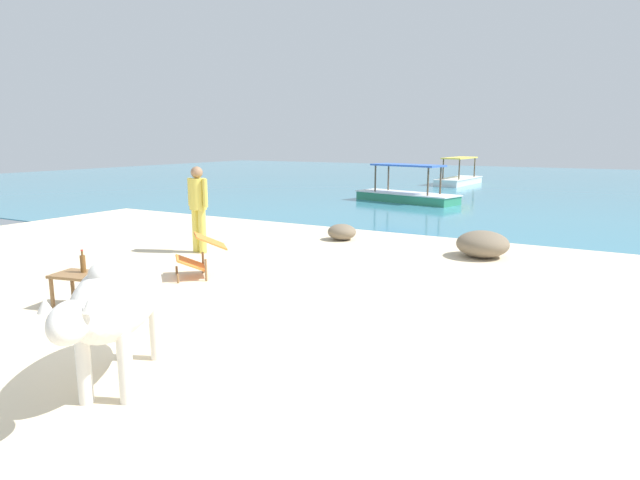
{
  "coord_description": "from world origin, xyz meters",
  "views": [
    {
      "loc": [
        4.44,
        -4.43,
        2.16
      ],
      "look_at": [
        0.2,
        3.0,
        0.55
      ],
      "focal_mm": 30.25,
      "sensor_mm": 36.0,
      "label": 1
    }
  ],
  "objects_px": {
    "bottle": "(83,263)",
    "boat_white": "(459,179)",
    "boat_green": "(407,194)",
    "cow": "(117,299)",
    "deck_chair_near": "(201,253)",
    "low_bench_table": "(84,279)",
    "person_standing": "(198,203)"
  },
  "relations": [
    {
      "from": "bottle",
      "to": "boat_white",
      "type": "bearing_deg",
      "value": 92.92
    },
    {
      "from": "bottle",
      "to": "boat_green",
      "type": "distance_m",
      "value": 13.34
    },
    {
      "from": "cow",
      "to": "bottle",
      "type": "distance_m",
      "value": 2.56
    },
    {
      "from": "deck_chair_near",
      "to": "boat_white",
      "type": "xyz_separation_m",
      "value": [
        -1.4,
        19.6,
        -0.13
      ]
    },
    {
      "from": "deck_chair_near",
      "to": "low_bench_table",
      "type": "bearing_deg",
      "value": 36.42
    },
    {
      "from": "person_standing",
      "to": "boat_green",
      "type": "bearing_deg",
      "value": 5.99
    },
    {
      "from": "bottle",
      "to": "boat_green",
      "type": "relative_size",
      "value": 0.08
    },
    {
      "from": "bottle",
      "to": "deck_chair_near",
      "type": "xyz_separation_m",
      "value": [
        0.3,
        1.84,
        -0.18
      ]
    },
    {
      "from": "cow",
      "to": "boat_green",
      "type": "bearing_deg",
      "value": 159.93
    },
    {
      "from": "low_bench_table",
      "to": "bottle",
      "type": "distance_m",
      "value": 0.21
    },
    {
      "from": "bottle",
      "to": "person_standing",
      "type": "bearing_deg",
      "value": 107.14
    },
    {
      "from": "boat_white",
      "to": "person_standing",
      "type": "bearing_deg",
      "value": 4.47
    },
    {
      "from": "person_standing",
      "to": "cow",
      "type": "bearing_deg",
      "value": -136.88
    },
    {
      "from": "boat_white",
      "to": "boat_green",
      "type": "bearing_deg",
      "value": 7.25
    },
    {
      "from": "bottle",
      "to": "person_standing",
      "type": "xyz_separation_m",
      "value": [
        -1.0,
        3.26,
        0.39
      ]
    },
    {
      "from": "low_bench_table",
      "to": "boat_green",
      "type": "xyz_separation_m",
      "value": [
        -0.73,
        13.37,
        -0.12
      ]
    },
    {
      "from": "bottle",
      "to": "boat_green",
      "type": "xyz_separation_m",
      "value": [
        -0.66,
        13.32,
        -0.31
      ]
    },
    {
      "from": "cow",
      "to": "deck_chair_near",
      "type": "bearing_deg",
      "value": -179.96
    },
    {
      "from": "low_bench_table",
      "to": "bottle",
      "type": "bearing_deg",
      "value": 125.99
    },
    {
      "from": "cow",
      "to": "low_bench_table",
      "type": "xyz_separation_m",
      "value": [
        -2.14,
        1.24,
        -0.39
      ]
    },
    {
      "from": "bottle",
      "to": "person_standing",
      "type": "relative_size",
      "value": 0.18
    },
    {
      "from": "deck_chair_near",
      "to": "boat_green",
      "type": "distance_m",
      "value": 11.52
    },
    {
      "from": "cow",
      "to": "boat_white",
      "type": "relative_size",
      "value": 0.52
    },
    {
      "from": "low_bench_table",
      "to": "boat_white",
      "type": "xyz_separation_m",
      "value": [
        -1.16,
        21.5,
        -0.12
      ]
    },
    {
      "from": "person_standing",
      "to": "boat_green",
      "type": "relative_size",
      "value": 0.42
    },
    {
      "from": "low_bench_table",
      "to": "person_standing",
      "type": "bearing_deg",
      "value": 94.68
    },
    {
      "from": "deck_chair_near",
      "to": "bottle",
      "type": "bearing_deg",
      "value": 34.17
    },
    {
      "from": "deck_chair_near",
      "to": "boat_green",
      "type": "xyz_separation_m",
      "value": [
        -0.96,
        11.48,
        -0.13
      ]
    },
    {
      "from": "cow",
      "to": "low_bench_table",
      "type": "bearing_deg",
      "value": -151.24
    },
    {
      "from": "cow",
      "to": "bottle",
      "type": "relative_size",
      "value": 6.6
    },
    {
      "from": "low_bench_table",
      "to": "deck_chair_near",
      "type": "xyz_separation_m",
      "value": [
        0.24,
        1.9,
        0.02
      ]
    },
    {
      "from": "cow",
      "to": "boat_white",
      "type": "bearing_deg",
      "value": 157.09
    }
  ]
}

